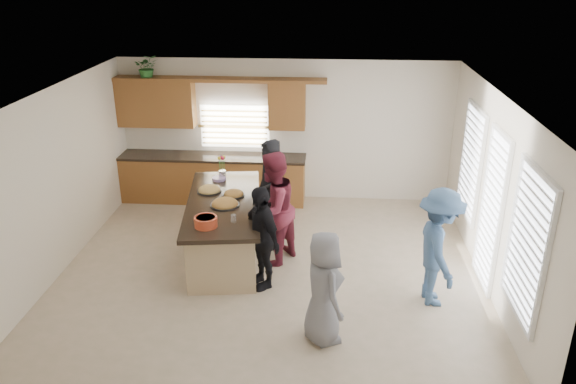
# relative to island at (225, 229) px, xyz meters

# --- Properties ---
(floor) EXTENTS (6.50, 6.50, 0.00)m
(floor) POSITION_rel_island_xyz_m (0.80, -0.47, -0.45)
(floor) COLOR #CDB198
(floor) RESTS_ON ground
(room_shell) EXTENTS (6.52, 6.02, 2.81)m
(room_shell) POSITION_rel_island_xyz_m (0.80, -0.47, 1.45)
(room_shell) COLOR silver
(room_shell) RESTS_ON ground
(back_cabinetry) EXTENTS (4.08, 0.66, 2.46)m
(back_cabinetry) POSITION_rel_island_xyz_m (-0.67, 2.26, 0.46)
(back_cabinetry) COLOR brown
(back_cabinetry) RESTS_ON ground
(right_wall_glazing) EXTENTS (0.06, 4.00, 2.25)m
(right_wall_glazing) POSITION_rel_island_xyz_m (4.02, -0.61, 0.89)
(right_wall_glazing) COLOR white
(right_wall_glazing) RESTS_ON ground
(island) EXTENTS (1.50, 2.83, 0.95)m
(island) POSITION_rel_island_xyz_m (0.00, 0.00, 0.00)
(island) COLOR tan
(island) RESTS_ON ground
(platter_front) EXTENTS (0.46, 0.46, 0.19)m
(platter_front) POSITION_rel_island_xyz_m (0.06, -0.18, 0.53)
(platter_front) COLOR black
(platter_front) RESTS_ON island
(platter_mid) EXTENTS (0.36, 0.36, 0.15)m
(platter_mid) POSITION_rel_island_xyz_m (0.13, 0.23, 0.52)
(platter_mid) COLOR black
(platter_mid) RESTS_ON island
(platter_back) EXTENTS (0.41, 0.41, 0.16)m
(platter_back) POSITION_rel_island_xyz_m (-0.30, 0.37, 0.52)
(platter_back) COLOR black
(platter_back) RESTS_ON island
(salad_bowl) EXTENTS (0.33, 0.33, 0.15)m
(salad_bowl) POSITION_rel_island_xyz_m (-0.08, -0.93, 0.58)
(salad_bowl) COLOR #D04526
(salad_bowl) RESTS_ON island
(clear_cup) EXTENTS (0.08, 0.08, 0.11)m
(clear_cup) POSITION_rel_island_xyz_m (0.29, -0.75, 0.55)
(clear_cup) COLOR white
(clear_cup) RESTS_ON island
(plate_stack) EXTENTS (0.24, 0.24, 0.05)m
(plate_stack) POSITION_rel_island_xyz_m (-0.24, 0.92, 0.52)
(plate_stack) COLOR #A183BF
(plate_stack) RESTS_ON island
(flower_vase) EXTENTS (0.14, 0.14, 0.41)m
(flower_vase) POSITION_rel_island_xyz_m (-0.20, 1.01, 0.71)
(flower_vase) COLOR silver
(flower_vase) RESTS_ON island
(potted_plant) EXTENTS (0.53, 0.49, 0.48)m
(potted_plant) POSITION_rel_island_xyz_m (-1.81, 2.35, 2.19)
(potted_plant) COLOR #2F7730
(potted_plant) RESTS_ON back_cabinetry
(woman_left_back) EXTENTS (0.67, 0.80, 1.87)m
(woman_left_back) POSITION_rel_island_xyz_m (0.70, 0.38, 0.48)
(woman_left_back) COLOR black
(woman_left_back) RESTS_ON ground
(woman_left_mid) EXTENTS (1.05, 1.13, 1.84)m
(woman_left_mid) POSITION_rel_island_xyz_m (0.81, -0.18, 0.47)
(woman_left_mid) COLOR maroon
(woman_left_mid) RESTS_ON ground
(woman_left_front) EXTENTS (0.85, 0.98, 1.59)m
(woman_left_front) POSITION_rel_island_xyz_m (0.72, -0.90, 0.34)
(woman_left_front) COLOR black
(woman_left_front) RESTS_ON ground
(woman_right_back) EXTENTS (0.72, 1.16, 1.72)m
(woman_right_back) POSITION_rel_island_xyz_m (3.21, -1.16, 0.41)
(woman_right_back) COLOR #3E5E87
(woman_right_back) RESTS_ON ground
(woman_right_front) EXTENTS (0.73, 0.87, 1.51)m
(woman_right_front) POSITION_rel_island_xyz_m (1.64, -2.14, 0.30)
(woman_right_front) COLOR slate
(woman_right_front) RESTS_ON ground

